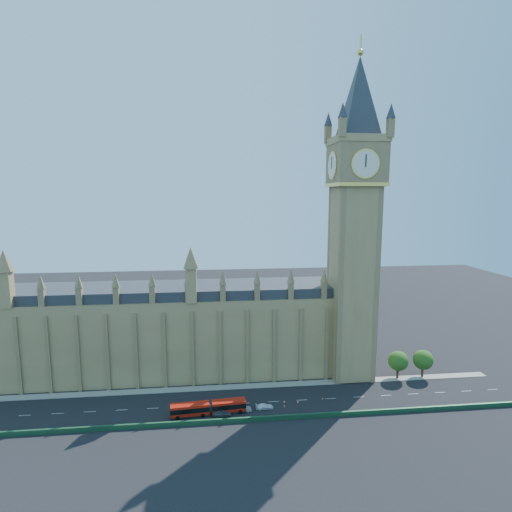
{
  "coord_description": "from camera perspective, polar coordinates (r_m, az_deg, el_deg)",
  "views": [
    {
      "loc": [
        -3.48,
        -100.16,
        55.25
      ],
      "look_at": [
        8.37,
        10.0,
        38.62
      ],
      "focal_mm": 28.0,
      "sensor_mm": 36.0,
      "label": 1
    }
  ],
  "objects": [
    {
      "name": "kerb_north",
      "position": [
        122.8,
        -4.06,
        -18.18
      ],
      "size": [
        160.0,
        3.0,
        0.16
      ],
      "primitive_type": "cube",
      "color": "gray",
      "rests_on": "ground"
    },
    {
      "name": "car_silver",
      "position": [
        110.75,
        -1.84,
        -20.97
      ],
      "size": [
        4.26,
        1.49,
        1.4
      ],
      "primitive_type": "imported",
      "rotation": [
        0.0,
        0.0,
        1.57
      ],
      "color": "#A1A5A9",
      "rests_on": "ground"
    },
    {
      "name": "car_grey",
      "position": [
        109.0,
        -4.88,
        -21.45
      ],
      "size": [
        5.01,
        2.39,
        1.65
      ],
      "primitive_type": "imported",
      "rotation": [
        0.0,
        0.0,
        1.48
      ],
      "color": "#43474C",
      "rests_on": "ground"
    },
    {
      "name": "ground",
      "position": [
        114.44,
        -3.87,
        -20.35
      ],
      "size": [
        400.0,
        400.0,
        0.0
      ],
      "primitive_type": "plane",
      "color": "black",
      "rests_on": "ground"
    },
    {
      "name": "car_white",
      "position": [
        111.81,
        1.22,
        -20.69
      ],
      "size": [
        4.73,
        2.24,
        1.33
      ],
      "primitive_type": "imported",
      "rotation": [
        0.0,
        0.0,
        1.65
      ],
      "color": "white",
      "rests_on": "ground"
    },
    {
      "name": "cone_d",
      "position": [
        114.93,
        5.98,
        -20.05
      ],
      "size": [
        0.53,
        0.53,
        0.68
      ],
      "rotation": [
        0.0,
        0.0,
        -0.27
      ],
      "color": "black",
      "rests_on": "ground"
    },
    {
      "name": "tree_east_near",
      "position": [
        133.1,
        19.72,
        -13.87
      ],
      "size": [
        6.0,
        6.0,
        8.5
      ],
      "color": "#382619",
      "rests_on": "ground"
    },
    {
      "name": "cone_b",
      "position": [
        112.86,
        4.08,
        -20.62
      ],
      "size": [
        0.5,
        0.5,
        0.62
      ],
      "rotation": [
        0.0,
        0.0,
        -0.35
      ],
      "color": "black",
      "rests_on": "ground"
    },
    {
      "name": "bridge_parapet",
      "position": [
        106.34,
        -3.67,
        -22.41
      ],
      "size": [
        160.0,
        0.6,
        1.2
      ],
      "primitive_type": "cube",
      "color": "#1E4C2D",
      "rests_on": "ground"
    },
    {
      "name": "cone_c",
      "position": [
        117.41,
        9.5,
        -19.48
      ],
      "size": [
        0.53,
        0.53,
        0.65
      ],
      "rotation": [
        0.0,
        0.0,
        0.36
      ],
      "color": "black",
      "rests_on": "ground"
    },
    {
      "name": "cone_a",
      "position": [
        114.6,
        4.07,
        -20.09
      ],
      "size": [
        0.63,
        0.63,
        0.78
      ],
      "rotation": [
        0.0,
        0.0,
        -0.37
      ],
      "color": "black",
      "rests_on": "ground"
    },
    {
      "name": "red_bus",
      "position": [
        109.66,
        -6.81,
        -20.75
      ],
      "size": [
        19.27,
        4.3,
        3.25
      ],
      "rotation": [
        0.0,
        0.0,
        0.08
      ],
      "color": "#B8190C",
      "rests_on": "ground"
    },
    {
      "name": "elizabeth_tower",
      "position": [
        121.45,
        13.97,
        7.96
      ],
      "size": [
        20.59,
        20.59,
        105.0
      ],
      "color": "olive",
      "rests_on": "ground"
    },
    {
      "name": "tree_east_far",
      "position": [
        136.64,
        22.82,
        -13.45
      ],
      "size": [
        6.0,
        6.0,
        8.5
      ],
      "color": "#382619",
      "rests_on": "ground"
    },
    {
      "name": "palace_westminster",
      "position": [
        130.76,
        -15.53,
        -10.24
      ],
      "size": [
        120.0,
        20.0,
        28.0
      ],
      "color": "olive",
      "rests_on": "ground"
    }
  ]
}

